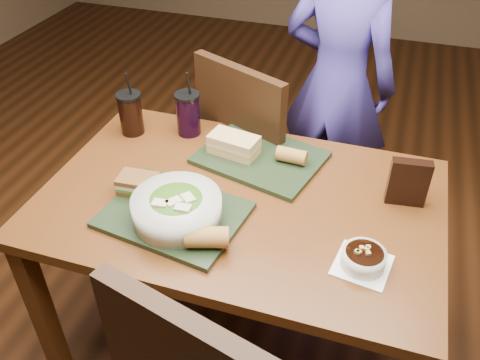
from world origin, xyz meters
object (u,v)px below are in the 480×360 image
(salad_bowl, at_px, (177,207))
(sandwich_far, at_px, (234,145))
(tray_near, at_px, (174,215))
(baguette_near, at_px, (207,237))
(dining_table, at_px, (240,217))
(tray_far, at_px, (260,158))
(cup_berry, at_px, (188,114))
(chair_far, at_px, (246,153))
(cup_cola, at_px, (131,113))
(sandwich_near, at_px, (138,184))
(soup_bowl, at_px, (363,258))
(diner, at_px, (337,84))
(baguette_far, at_px, (292,156))
(chip_bag, at_px, (408,182))

(salad_bowl, distance_m, sandwich_far, 0.40)
(tray_near, xyz_separation_m, baguette_near, (0.15, -0.10, 0.04))
(salad_bowl, bearing_deg, dining_table, 51.59)
(tray_far, bearing_deg, tray_near, -113.90)
(baguette_near, height_order, cup_berry, cup_berry)
(dining_table, height_order, chair_far, chair_far)
(dining_table, bearing_deg, cup_cola, 154.16)
(dining_table, relative_size, cup_berry, 5.00)
(sandwich_near, distance_m, cup_cola, 0.40)
(dining_table, xyz_separation_m, tray_far, (0.00, 0.23, 0.10))
(tray_near, distance_m, soup_bowl, 0.59)
(salad_bowl, bearing_deg, sandwich_far, 82.88)
(diner, relative_size, sandwich_near, 11.38)
(dining_table, bearing_deg, tray_far, 88.98)
(sandwich_near, bearing_deg, salad_bowl, -25.82)
(tray_near, xyz_separation_m, cup_berry, (-0.14, 0.47, 0.08))
(dining_table, relative_size, tray_near, 3.10)
(diner, relative_size, soup_bowl, 8.64)
(tray_far, distance_m, sandwich_far, 0.11)
(sandwich_near, bearing_deg, baguette_near, -28.48)
(baguette_far, height_order, cup_cola, cup_cola)
(sandwich_far, height_order, baguette_near, sandwich_far)
(tray_far, distance_m, cup_cola, 0.53)
(baguette_near, height_order, cup_cola, cup_cola)
(sandwich_near, bearing_deg, cup_berry, 89.02)
(tray_far, relative_size, chip_bag, 2.61)
(salad_bowl, distance_m, cup_cola, 0.57)
(tray_far, bearing_deg, salad_bowl, -109.85)
(sandwich_far, xyz_separation_m, cup_cola, (-0.43, 0.04, 0.03))
(tray_near, height_order, cup_berry, cup_berry)
(baguette_far, bearing_deg, cup_berry, 167.56)
(tray_far, height_order, baguette_near, baguette_near)
(cup_cola, bearing_deg, tray_far, -2.92)
(sandwich_far, height_order, chip_bag, chip_bag)
(dining_table, distance_m, tray_far, 0.25)
(tray_far, xyz_separation_m, salad_bowl, (-0.15, -0.40, 0.05))
(diner, bearing_deg, tray_near, 84.12)
(dining_table, relative_size, sandwich_far, 6.92)
(baguette_far, xyz_separation_m, chip_bag, (0.39, -0.08, 0.04))
(diner, distance_m, salad_bowl, 1.16)
(chair_far, distance_m, cup_cola, 0.54)
(chair_far, relative_size, salad_bowl, 3.69)
(tray_near, xyz_separation_m, baguette_far, (0.28, 0.38, 0.04))
(soup_bowl, xyz_separation_m, sandwich_far, (-0.51, 0.40, 0.02))
(diner, relative_size, tray_near, 3.52)
(sandwich_near, height_order, cup_cola, cup_cola)
(sandwich_near, height_order, cup_berry, cup_berry)
(chair_far, distance_m, soup_bowl, 0.92)
(dining_table, distance_m, tray_near, 0.25)
(sandwich_near, height_order, baguette_near, baguette_near)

